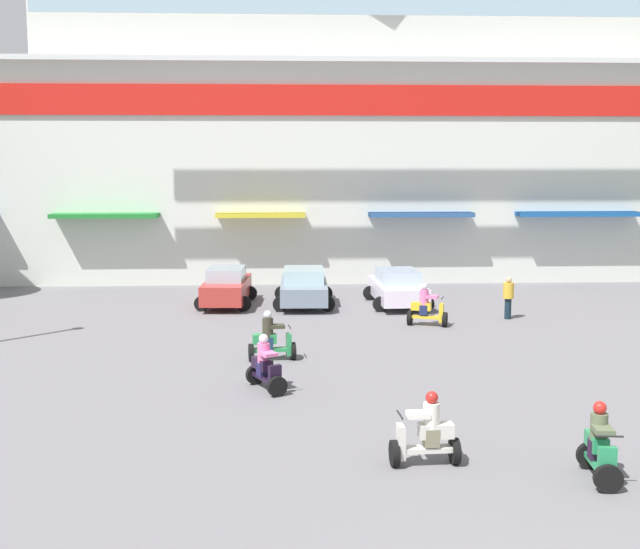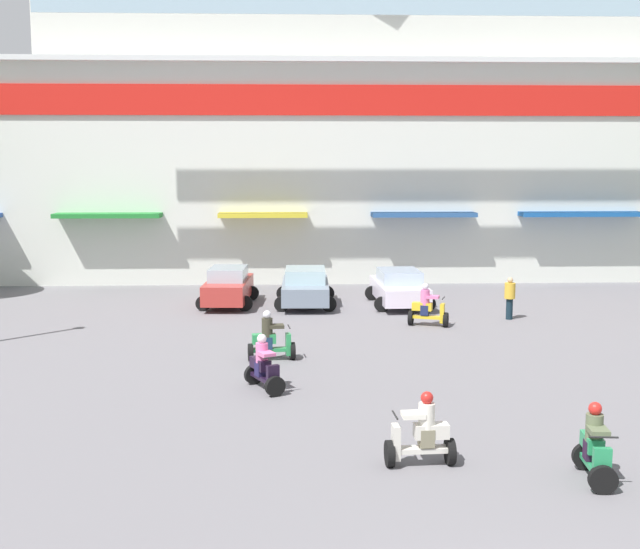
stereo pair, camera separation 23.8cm
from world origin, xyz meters
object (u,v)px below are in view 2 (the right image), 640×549
Objects in this scene: parked_car_2 at (399,288)px; scooter_rider_7 at (264,367)px; scooter_rider_1 at (421,435)px; scooter_rider_6 at (595,449)px; parked_car_1 at (305,287)px; pedestrian_1 at (510,296)px; scooter_rider_2 at (428,308)px; scooter_rider_3 at (271,340)px; parked_car_0 at (228,286)px.

parked_car_2 reaches higher than scooter_rider_7.
scooter_rider_1 is 1.00× the size of scooter_rider_6.
parked_car_1 is at bearing 178.40° from parked_car_2.
parked_car_1 is 8.11m from pedestrian_1.
scooter_rider_2 is 1.02× the size of scooter_rider_3.
scooter_rider_2 is at bearing -161.18° from pedestrian_1.
scooter_rider_2 is at bearing 41.10° from scooter_rider_3.
parked_car_0 is 9.42m from scooter_rider_3.
parked_car_1 is 3.79m from parked_car_2.
scooter_rider_2 is (7.36, -4.44, -0.15)m from parked_car_0.
parked_car_1 reaches higher than scooter_rider_3.
parked_car_0 is 2.76× the size of scooter_rider_3.
parked_car_0 is 12.50m from scooter_rider_7.
scooter_rider_1 is (-1.95, -17.48, -0.12)m from parked_car_2.
parked_car_2 is 4.14m from scooter_rider_2.
parked_car_1 is 5.99m from scooter_rider_2.
parked_car_1 is 0.95× the size of parked_car_2.
scooter_rider_2 is (2.41, 13.36, 0.02)m from scooter_rider_1.
parked_car_1 is at bearing 95.96° from scooter_rider_1.
scooter_rider_6 is 15.58m from pedestrian_1.
scooter_rider_2 reaches higher than scooter_rider_6.
scooter_rider_2 reaches higher than scooter_rider_3.
scooter_rider_3 is (-5.03, -8.90, -0.13)m from parked_car_2.
scooter_rider_3 reaches higher than scooter_rider_6.
scooter_rider_3 is at bearing -97.86° from parked_car_1.
parked_car_2 is 17.58m from scooter_rider_1.
scooter_rider_6 is (0.67, -14.27, -0.02)m from scooter_rider_2.
parked_car_1 is 17.68m from scooter_rider_1.
parked_car_1 is 2.82× the size of scooter_rider_1.
parked_car_1 is 12.23m from scooter_rider_7.
scooter_rider_2 is at bearing 79.78° from scooter_rider_1.
scooter_rider_2 is 1.00× the size of scooter_rider_7.
pedestrian_1 is (3.70, -3.01, 0.14)m from parked_car_2.
parked_car_0 is 2.70× the size of scooter_rider_2.
parked_car_1 is 19.13m from scooter_rider_6.
parked_car_2 is 2.85× the size of scooter_rider_7.
parked_car_0 reaches higher than scooter_rider_7.
scooter_rider_3 is (-5.49, -4.79, -0.02)m from scooter_rider_2.
scooter_rider_3 is at bearing -138.90° from scooter_rider_2.
pedestrian_1 is at bearing -17.47° from parked_car_0.
pedestrian_1 is at bearing 45.60° from scooter_rider_7.
parked_car_0 is 2.70× the size of scooter_rider_7.
pedestrian_1 reaches higher than parked_car_2.
scooter_rider_6 is 0.94× the size of pedestrian_1.
scooter_rider_7 is 12.65m from pedestrian_1.
pedestrian_1 is at bearing -22.61° from parked_car_1.
scooter_rider_3 is at bearing 123.03° from scooter_rider_6.
pedestrian_1 is at bearing -39.17° from parked_car_2.
pedestrian_1 reaches higher than scooter_rider_7.
parked_car_1 is 2.73× the size of scooter_rider_7.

